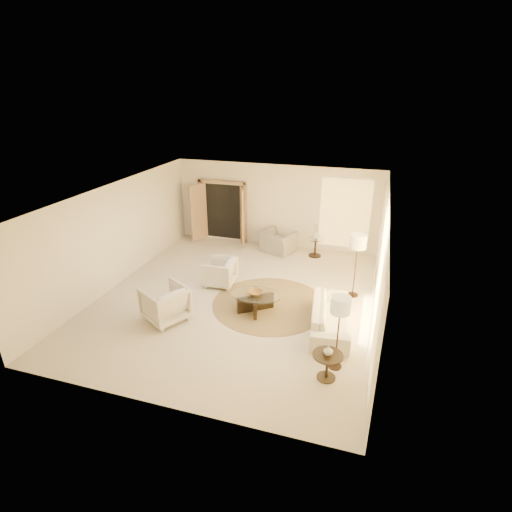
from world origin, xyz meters
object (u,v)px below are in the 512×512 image
(end_table, at_px, (327,362))
(bowl, at_px, (255,293))
(accent_chair, at_px, (277,238))
(side_table, at_px, (315,245))
(coffee_table, at_px, (255,300))
(side_vase, at_px, (316,235))
(end_vase, at_px, (328,351))
(floor_lamp_far, at_px, (340,308))
(armchair_left, at_px, (219,271))
(armchair_right, at_px, (165,302))
(floor_lamp_near, at_px, (358,244))
(sofa, at_px, (330,316))

(end_table, distance_m, bowl, 2.83)
(accent_chair, xyz_separation_m, side_table, (1.27, 0.00, -0.10))
(coffee_table, xyz_separation_m, side_vase, (0.84, 3.85, 0.45))
(end_table, height_order, end_vase, end_vase)
(side_table, distance_m, side_vase, 0.37)
(coffee_table, bearing_deg, floor_lamp_far, -36.29)
(armchair_left, xyz_separation_m, bowl, (1.38, -1.06, 0.09))
(armchair_right, distance_m, floor_lamp_near, 4.98)
(armchair_left, relative_size, accent_chair, 0.78)
(sofa, distance_m, armchair_left, 3.49)
(sofa, distance_m, armchair_right, 3.88)
(side_vase, bearing_deg, accent_chair, 180.00)
(armchair_left, bearing_deg, side_vase, 138.69)
(sofa, xyz_separation_m, side_table, (-1.02, 4.08, 0.06))
(end_vase, bearing_deg, floor_lamp_near, 86.44)
(end_table, bearing_deg, armchair_left, 138.47)
(end_vase, bearing_deg, sofa, 95.43)
(floor_lamp_far, bearing_deg, end_table, -107.27)
(side_table, distance_m, bowl, 3.95)
(coffee_table, distance_m, floor_lamp_near, 2.96)
(armchair_right, relative_size, side_table, 1.54)
(end_table, height_order, side_vase, side_vase)
(armchair_right, xyz_separation_m, accent_chair, (1.50, 4.85, -0.00))
(coffee_table, bearing_deg, accent_chair, 96.35)
(coffee_table, distance_m, side_vase, 3.97)
(floor_lamp_far, height_order, end_vase, floor_lamp_far)
(armchair_left, xyz_separation_m, coffee_table, (1.38, -1.06, -0.13))
(end_vase, bearing_deg, coffee_table, 135.95)
(end_table, xyz_separation_m, bowl, (-2.03, 1.97, 0.13))
(armchair_left, distance_m, coffee_table, 1.74)
(end_table, distance_m, side_vase, 5.95)
(accent_chair, distance_m, floor_lamp_far, 6.08)
(floor_lamp_far, bearing_deg, coffee_table, 143.71)
(armchair_right, height_order, floor_lamp_far, floor_lamp_far)
(side_vase, bearing_deg, floor_lamp_far, -76.45)
(sofa, relative_size, floor_lamp_near, 1.24)
(sofa, distance_m, side_vase, 4.23)
(side_table, xyz_separation_m, floor_lamp_far, (1.31, -5.43, 0.98))
(side_table, relative_size, side_vase, 2.32)
(armchair_left, relative_size, armchair_right, 0.89)
(accent_chair, distance_m, side_vase, 1.30)
(accent_chair, bearing_deg, end_vase, 133.79)
(end_table, bearing_deg, sofa, 95.43)
(accent_chair, xyz_separation_m, bowl, (0.43, -3.85, 0.04))
(floor_lamp_near, bearing_deg, side_table, 121.00)
(armchair_right, xyz_separation_m, floor_lamp_near, (4.18, 2.51, 1.00))
(floor_lamp_far, bearing_deg, side_vase, 103.55)
(floor_lamp_near, relative_size, end_vase, 9.11)
(armchair_right, bearing_deg, armchair_left, -165.34)
(bowl, relative_size, side_vase, 1.34)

